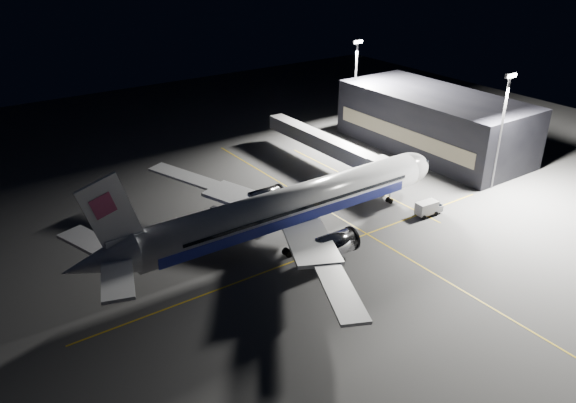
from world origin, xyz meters
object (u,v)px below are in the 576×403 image
Objects in this scene: floodlight_mast_north at (356,78)px; safety_cone_c at (213,211)px; floodlight_mast_south at (503,122)px; baggage_tug at (214,212)px; safety_cone_a at (294,206)px; safety_cone_b at (274,225)px; jet_bridge at (330,146)px; airliner at (285,208)px; service_truck at (429,208)px.

safety_cone_c is at bearing -158.60° from floodlight_mast_north.
floodlight_mast_south reaches higher than baggage_tug.
floodlight_mast_south is 30.30× the size of safety_cone_a.
safety_cone_b is (-40.47, 10.01, -12.07)m from floodlight_mast_south.
floodlight_mast_south reaches higher than jet_bridge.
floodlight_mast_north is 38.00m from floodlight_mast_south.
safety_cone_b is 11.38m from safety_cone_c.
safety_cone_c is at bearing 109.00° from airliner.
safety_cone_a is (12.23, -5.14, -0.39)m from baggage_tug.
floodlight_mast_south is at bearing -47.07° from baggage_tug.
jet_bridge is 24.06m from floodlight_mast_north.
safety_cone_b is at bearing 81.41° from airliner.
floodlight_mast_south is 4.26× the size of service_truck.
safety_cone_b is (-22.99, 10.87, -0.99)m from service_truck.
airliner is at bearing -92.96° from baggage_tug.
service_truck is at bearing -59.28° from baggage_tug.
safety_cone_b is at bearing -61.51° from safety_cone_c.
baggage_tug is at bearing 123.39° from safety_cone_b.
service_truck is at bearing -36.29° from safety_cone_c.
floodlight_mast_south reaches higher than safety_cone_c.
floodlight_mast_north is 34.69× the size of safety_cone_b.
service_truck is at bearing -177.21° from floodlight_mast_south.
airliner is 15.58m from safety_cone_c.
safety_cone_c is (-4.82, 14.00, -4.83)m from airliner.
safety_cone_b is at bearing -145.34° from floodlight_mast_north.
floodlight_mast_north reaches higher than jet_bridge.
floodlight_mast_south reaches higher than safety_cone_b.
safety_cone_c is (-11.90, 6.40, -0.01)m from safety_cone_a.
safety_cone_a reaches higher than safety_cone_b.
safety_cone_b is (0.60, 4.00, -4.87)m from airliner.
airliner reaches higher than service_truck.
baggage_tug is 4.55× the size of safety_cone_b.
service_truck is (-17.48, -38.85, -11.08)m from floodlight_mast_north.
safety_cone_a is (7.08, 7.60, -4.82)m from airliner.
floodlight_mast_north reaches higher than service_truck.
baggage_tug is at bearing -169.33° from jet_bridge.
floodlight_mast_north is at bearing 34.66° from safety_cone_b.
airliner is 6.33m from safety_cone_b.
floodlight_mast_north is at bearing 35.65° from safety_cone_a.
floodlight_mast_north reaches higher than safety_cone_b.
baggage_tug is at bearing -157.39° from floodlight_mast_north.
jet_bridge is 25.14m from service_truck.
safety_cone_a is at bearing -28.28° from safety_cone_c.
safety_cone_a is 1.14× the size of safety_cone_b.
safety_cone_a is at bearing -144.35° from floodlight_mast_north.
safety_cone_b is at bearing -150.92° from safety_cone_a.
baggage_tug is 10.47m from safety_cone_b.
floodlight_mast_north is 51.41m from baggage_tug.
floodlight_mast_south is at bearing -53.21° from jet_bridge.
floodlight_mast_south is at bearing -23.56° from safety_cone_c.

